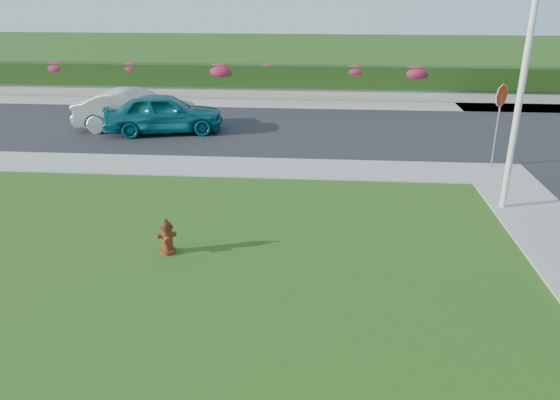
# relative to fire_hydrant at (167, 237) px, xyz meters

# --- Properties ---
(ground) EXTENTS (120.00, 120.00, 0.00)m
(ground) POSITION_rel_fire_hydrant_xyz_m (1.85, -2.90, -0.39)
(ground) COLOR black
(ground) RESTS_ON ground
(street_far) EXTENTS (26.00, 8.00, 0.04)m
(street_far) POSITION_rel_fire_hydrant_xyz_m (-3.15, 11.10, -0.37)
(street_far) COLOR black
(street_far) RESTS_ON ground
(sidewalk_far) EXTENTS (24.00, 2.00, 0.04)m
(sidewalk_far) POSITION_rel_fire_hydrant_xyz_m (-4.15, 6.10, -0.37)
(sidewalk_far) COLOR gray
(sidewalk_far) RESTS_ON ground
(curb_corner) EXTENTS (2.00, 2.00, 0.04)m
(curb_corner) POSITION_rel_fire_hydrant_xyz_m (8.85, 6.10, -0.37)
(curb_corner) COLOR gray
(curb_corner) RESTS_ON ground
(sidewalk_beyond) EXTENTS (34.00, 2.00, 0.04)m
(sidewalk_beyond) POSITION_rel_fire_hydrant_xyz_m (0.85, 16.10, -0.37)
(sidewalk_beyond) COLOR gray
(sidewalk_beyond) RESTS_ON ground
(retaining_wall) EXTENTS (34.00, 0.40, 0.60)m
(retaining_wall) POSITION_rel_fire_hydrant_xyz_m (0.85, 17.60, -0.09)
(retaining_wall) COLOR gray
(retaining_wall) RESTS_ON ground
(hedge) EXTENTS (32.00, 0.90, 1.10)m
(hedge) POSITION_rel_fire_hydrant_xyz_m (0.85, 17.70, 0.76)
(hedge) COLOR black
(hedge) RESTS_ON retaining_wall
(fire_hydrant) EXTENTS (0.42, 0.40, 0.81)m
(fire_hydrant) POSITION_rel_fire_hydrant_xyz_m (0.00, 0.00, 0.00)
(fire_hydrant) COLOR #4F130C
(fire_hydrant) RESTS_ON ground
(sedan_teal) EXTENTS (4.90, 2.86, 1.57)m
(sedan_teal) POSITION_rel_fire_hydrant_xyz_m (-2.94, 10.19, 0.44)
(sedan_teal) COLOR #0D5A64
(sedan_teal) RESTS_ON street_far
(sedan_silver) EXTENTS (4.91, 2.05, 1.58)m
(sedan_silver) POSITION_rel_fire_hydrant_xyz_m (-4.18, 10.61, 0.44)
(sedan_silver) COLOR #999BA0
(sedan_silver) RESTS_ON street_far
(utility_pole) EXTENTS (0.16, 0.16, 6.43)m
(utility_pole) POSITION_rel_fire_hydrant_xyz_m (8.16, 3.27, 2.83)
(utility_pole) COLOR silver
(utility_pole) RESTS_ON ground
(stop_sign) EXTENTS (0.52, 0.55, 2.70)m
(stop_sign) POSITION_rel_fire_hydrant_xyz_m (8.84, 6.80, 1.63)
(stop_sign) COLOR slate
(stop_sign) RESTS_ON ground
(flower_clump_a) EXTENTS (1.30, 0.83, 0.65)m
(flower_clump_a) POSITION_rel_fire_hydrant_xyz_m (-10.72, 17.60, 1.06)
(flower_clump_a) COLOR #AE1D51
(flower_clump_a) RESTS_ON hedge
(flower_clump_b) EXTENTS (1.21, 0.78, 0.60)m
(flower_clump_b) POSITION_rel_fire_hydrant_xyz_m (-6.70, 17.60, 1.07)
(flower_clump_b) COLOR #AE1D51
(flower_clump_b) RESTS_ON hedge
(flower_clump_c) EXTENTS (1.53, 0.98, 0.77)m
(flower_clump_c) POSITION_rel_fire_hydrant_xyz_m (-1.97, 17.60, 1.01)
(flower_clump_c) COLOR #AE1D51
(flower_clump_c) RESTS_ON hedge
(flower_clump_d) EXTENTS (1.08, 0.70, 0.54)m
(flower_clump_d) POSITION_rel_fire_hydrant_xyz_m (0.49, 17.60, 1.10)
(flower_clump_d) COLOR #AE1D51
(flower_clump_d) RESTS_ON hedge
(flower_clump_e) EXTENTS (1.28, 0.82, 0.64)m
(flower_clump_e) POSITION_rel_fire_hydrant_xyz_m (4.86, 17.60, 1.06)
(flower_clump_e) COLOR #AE1D51
(flower_clump_e) RESTS_ON hedge
(flower_clump_f) EXTENTS (1.49, 0.96, 0.75)m
(flower_clump_f) POSITION_rel_fire_hydrant_xyz_m (7.89, 17.60, 1.02)
(flower_clump_f) COLOR #AE1D51
(flower_clump_f) RESTS_ON hedge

